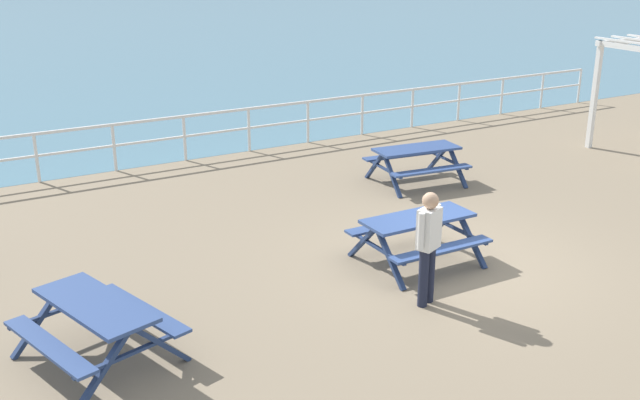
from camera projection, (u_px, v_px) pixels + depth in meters
ground_plane at (455, 269)px, 11.86m from camera, size 30.00×24.00×0.20m
seaward_railing at (249, 121)px, 17.91m from camera, size 23.07×0.07×1.08m
picnic_table_near_left at (418, 228)px, 11.67m from camera, size 1.82×1.56×0.80m
picnic_table_near_right at (416, 156)px, 15.56m from camera, size 1.96×1.72×0.80m
picnic_table_mid_centre at (96, 317)px, 8.91m from camera, size 1.93×2.14×0.80m
visitor at (428, 241)px, 10.20m from camera, size 0.50×0.33×1.66m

